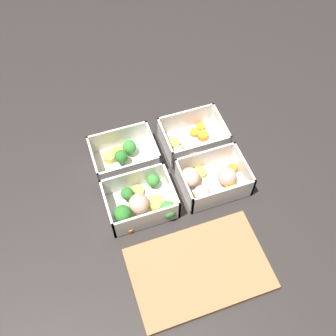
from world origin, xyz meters
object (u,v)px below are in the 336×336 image
object	(u,v)px
container_far_right	(141,203)
container_far_left	(210,180)
container_near_right	(126,156)
container_near_left	(191,142)

from	to	relation	value
container_far_right	container_far_left	bearing A→B (deg)	-177.67
container_near_right	container_far_right	size ratio (longest dim) A/B	1.01
container_near_left	container_far_left	size ratio (longest dim) A/B	0.96
container_near_left	container_near_right	bearing A→B (deg)	-4.29
container_far_left	container_far_right	size ratio (longest dim) A/B	1.04
container_far_right	container_near_right	bearing A→B (deg)	-90.80
container_near_left	container_far_right	distance (m)	0.21
container_near_left	container_far_left	bearing A→B (deg)	91.21
container_near_left	container_far_left	xyz separation A→B (m)	(-0.00, 0.12, 0.00)
container_far_left	container_far_right	bearing A→B (deg)	2.33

